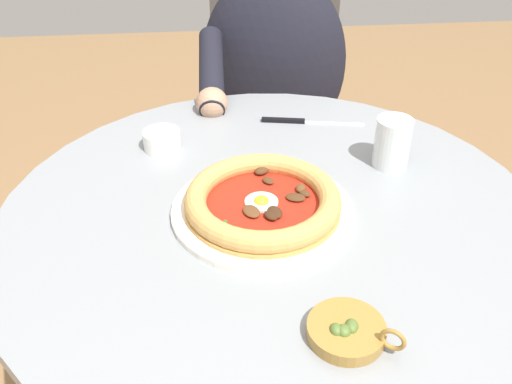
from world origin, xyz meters
name	(u,v)px	position (x,y,z in m)	size (l,w,h in m)	color
dining_table	(270,285)	(0.00, 0.00, 0.55)	(0.91, 0.91, 0.72)	gray
pizza_on_plate	(263,203)	(-0.01, 0.02, 0.74)	(0.30, 0.30, 0.05)	white
water_glass	(392,145)	(0.12, -0.24, 0.76)	(0.07, 0.07, 0.09)	silver
steak_knife	(297,121)	(0.30, -0.09, 0.72)	(0.05, 0.21, 0.01)	silver
ramekin_capers	(162,139)	(0.22, 0.19, 0.74)	(0.07, 0.07, 0.04)	white
olive_pan	(347,331)	(-0.28, -0.06, 0.73)	(0.10, 0.11, 0.04)	olive
diner_person	(272,129)	(0.66, -0.08, 0.51)	(0.49, 0.41, 1.14)	#282833
cafe_chair_diner	(273,92)	(0.81, -0.10, 0.55)	(0.47, 0.47, 0.93)	#504A45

